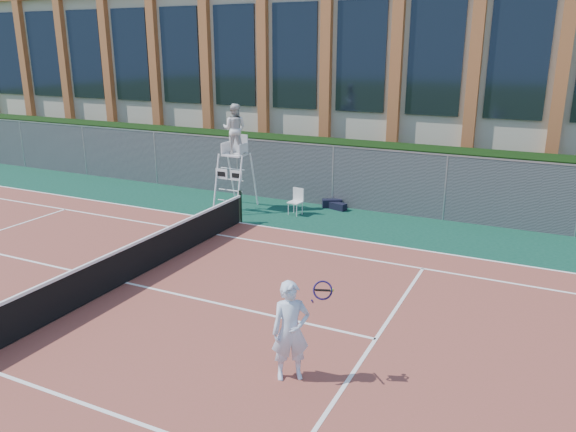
% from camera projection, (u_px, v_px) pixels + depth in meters
% --- Properties ---
extents(ground, '(120.00, 120.00, 0.00)m').
position_uv_depth(ground, '(126.00, 284.00, 13.84)').
color(ground, '#233814').
extents(apron, '(36.00, 20.00, 0.01)m').
position_uv_depth(apron, '(152.00, 270.00, 14.70)').
color(apron, '#0B3427').
rests_on(apron, ground).
extents(tennis_court, '(23.77, 10.97, 0.02)m').
position_uv_depth(tennis_court, '(126.00, 283.00, 13.83)').
color(tennis_court, brown).
rests_on(tennis_court, apron).
extents(tennis_net, '(0.10, 11.30, 1.10)m').
position_uv_depth(tennis_net, '(124.00, 264.00, 13.68)').
color(tennis_net, black).
rests_on(tennis_net, ground).
extents(fence, '(40.00, 0.06, 2.20)m').
position_uv_depth(fence, '(283.00, 172.00, 21.10)').
color(fence, '#595E60').
rests_on(fence, ground).
extents(hedge, '(40.00, 1.40, 2.20)m').
position_uv_depth(hedge, '(297.00, 166.00, 22.13)').
color(hedge, black).
rests_on(hedge, ground).
extents(building, '(45.00, 10.60, 8.22)m').
position_uv_depth(building, '(364.00, 77.00, 28.10)').
color(building, beige).
rests_on(building, ground).
extents(umpire_chair, '(1.06, 1.62, 3.78)m').
position_uv_depth(umpire_chair, '(235.00, 132.00, 19.54)').
color(umpire_chair, white).
rests_on(umpire_chair, ground).
extents(plastic_chair, '(0.48, 0.48, 0.92)m').
position_uv_depth(plastic_chair, '(297.00, 199.00, 19.42)').
color(plastic_chair, silver).
rests_on(plastic_chair, apron).
extents(sports_bag_near, '(0.75, 0.58, 0.30)m').
position_uv_depth(sports_bag_near, '(332.00, 203.00, 20.34)').
color(sports_bag_near, black).
rests_on(sports_bag_near, apron).
extents(sports_bag_far, '(0.68, 0.44, 0.25)m').
position_uv_depth(sports_bag_far, '(338.00, 206.00, 20.07)').
color(sports_bag_far, black).
rests_on(sports_bag_far, apron).
extents(tennis_player, '(1.06, 0.82, 1.81)m').
position_uv_depth(tennis_player, '(291.00, 331.00, 9.62)').
color(tennis_player, silver).
rests_on(tennis_player, tennis_court).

